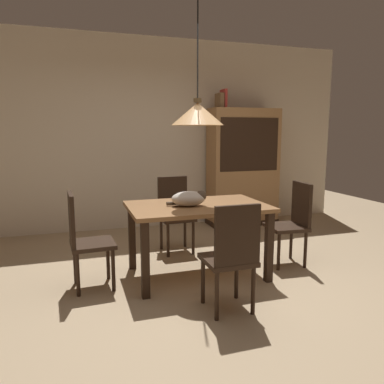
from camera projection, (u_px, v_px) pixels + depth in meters
ground at (213, 291)px, 3.52m from camera, size 10.00×10.00×0.00m
back_wall at (153, 134)px, 5.78m from camera, size 6.40×0.10×2.90m
dining_table at (197, 214)px, 3.81m from camera, size 1.40×0.90×0.75m
chair_far_back at (175, 210)px, 4.66m from camera, size 0.41×0.41×0.93m
chair_near_front at (232, 253)px, 3.01m from camera, size 0.40×0.40×0.93m
chair_right_side at (293, 220)px, 4.17m from camera, size 0.43×0.43×0.93m
chair_left_side at (84, 237)px, 3.49m from camera, size 0.42×0.42×0.93m
cat_sleeping at (189, 198)px, 3.72m from camera, size 0.39×0.26×0.16m
pendant_lamp at (198, 114)px, 3.65m from camera, size 0.52×0.52×1.30m
hutch_bookcase at (243, 169)px, 5.97m from camera, size 1.12×0.45×1.85m
book_brown_thick at (219, 101)px, 5.68m from camera, size 0.06×0.24×0.22m
book_red_tall at (223, 99)px, 5.69m from camera, size 0.04×0.22×0.28m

